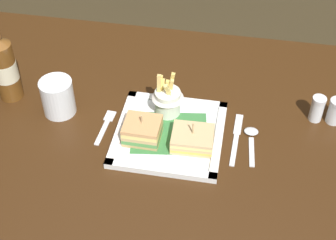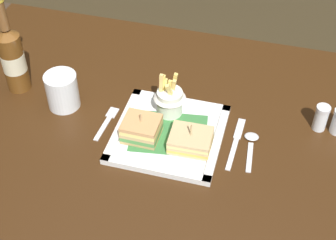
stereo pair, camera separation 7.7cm
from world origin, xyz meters
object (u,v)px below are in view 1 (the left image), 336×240
fries_cup (167,98)px  knife (236,137)px  dining_table (167,155)px  square_plate (169,134)px  fork (106,125)px  sandwich_half_left (142,131)px  beer_bottle (4,66)px  water_glass (58,99)px  sandwich_half_right (193,139)px  spoon (251,136)px  pepper_shaker (335,112)px  salt_shaker (317,110)px

fries_cup → knife: 0.19m
dining_table → square_plate: size_ratio=5.03×
fries_cup → fork: (-0.15, -0.06, -0.06)m
sandwich_half_left → beer_bottle: beer_bottle is taller
square_plate → fries_cup: (-0.02, 0.07, 0.05)m
beer_bottle → water_glass: beer_bottle is taller
sandwich_half_right → fork: 0.23m
square_plate → knife: bearing=8.7°
sandwich_half_right → water_glass: size_ratio=1.05×
beer_bottle → spoon: 0.64m
sandwich_half_right → fries_cup: 0.13m
sandwich_half_right → beer_bottle: bearing=168.4°
fork → spoon: spoon is taller
dining_table → knife: 0.20m
dining_table → sandwich_half_left: bearing=-131.4°
pepper_shaker → fries_cup: bearing=-172.9°
fries_cup → salt_shaker: bearing=7.9°
pepper_shaker → sandwich_half_left: bearing=-161.7°
water_glass → fork: bearing=-13.7°
fries_cup → dining_table: bearing=-82.4°
knife → sandwich_half_left: bearing=-166.8°
water_glass → square_plate: bearing=-7.7°
sandwich_half_left → fries_cup: (0.04, 0.10, 0.02)m
water_glass → sandwich_half_right: bearing=-10.8°
knife → salt_shaker: size_ratio=2.51×
fork → dining_table: bearing=7.4°
fries_cup → water_glass: (-0.27, -0.03, -0.02)m
fork → beer_bottle: bearing=166.3°
dining_table → beer_bottle: (-0.43, 0.05, 0.20)m
dining_table → sandwich_half_left: size_ratio=15.07×
dining_table → spoon: (0.21, 0.00, 0.11)m
sandwich_half_left → fries_cup: 0.11m
beer_bottle → fork: beer_bottle is taller
sandwich_half_left → sandwich_half_right: 0.12m
dining_table → pepper_shaker: bearing=13.3°
square_plate → salt_shaker: salt_shaker is taller
spoon → knife: bearing=-173.7°
square_plate → pepper_shaker: pepper_shaker is taller
water_glass → salt_shaker: size_ratio=1.36×
sandwich_half_left → salt_shaker: bearing=20.2°
square_plate → sandwich_half_right: size_ratio=2.59×
sandwich_half_right → fork: bearing=171.0°
spoon → salt_shaker: bearing=31.8°
square_plate → knife: square_plate is taller
dining_table → salt_shaker: (0.36, 0.10, 0.14)m
water_glass → dining_table: bearing=-2.4°
sandwich_half_left → sandwich_half_right: (0.12, 0.00, -0.01)m
fries_cup → fork: 0.17m
pepper_shaker → water_glass: bearing=-173.0°
square_plate → salt_shaker: (0.35, 0.12, 0.02)m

